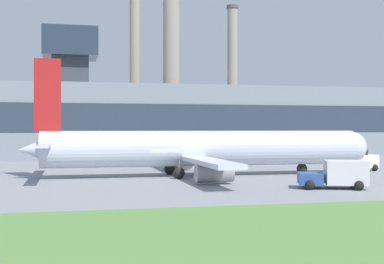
# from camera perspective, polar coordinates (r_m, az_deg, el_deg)

# --- Properties ---
(ground_plane) EXTENTS (400.00, 400.00, 0.00)m
(ground_plane) POSITION_cam_1_polar(r_m,az_deg,el_deg) (46.94, -2.99, -4.88)
(ground_plane) COLOR gray
(terminal_building) EXTENTS (81.82, 14.35, 18.65)m
(terminal_building) POSITION_cam_1_polar(r_m,az_deg,el_deg) (79.78, -7.41, 1.25)
(terminal_building) COLOR gray
(terminal_building) RESTS_ON ground_plane
(smokestack_left) EXTENTS (2.59, 2.59, 37.79)m
(smokestack_left) POSITION_cam_1_polar(r_m,az_deg,el_deg) (112.53, -6.09, 7.87)
(smokestack_left) COLOR gray
(smokestack_left) RESTS_ON ground_plane
(smokestack_right) EXTENTS (3.96, 3.96, 34.97)m
(smokestack_right) POSITION_cam_1_polar(r_m,az_deg,el_deg) (111.61, -2.21, 7.24)
(smokestack_right) COLOR gray
(smokestack_right) RESTS_ON ground_plane
(smokestack_far) EXTENTS (2.58, 2.58, 31.26)m
(smokestack_far) POSITION_cam_1_polar(r_m,az_deg,el_deg) (117.99, 4.34, 5.93)
(smokestack_far) COLOR gray
(smokestack_far) RESTS_ON ground_plane
(airplane) EXTENTS (32.21, 25.98, 10.23)m
(airplane) POSITION_cam_1_polar(r_m,az_deg,el_deg) (48.21, 0.91, -1.83)
(airplane) COLOR silver
(airplane) RESTS_ON ground_plane
(pushback_tug) EXTENTS (4.37, 2.94, 2.14)m
(pushback_tug) POSITION_cam_1_polar(r_m,az_deg,el_deg) (56.44, 17.32, -3.02)
(pushback_tug) COLOR white
(pushback_tug) RESTS_ON ground_plane
(baggage_truck) EXTENTS (5.26, 3.88, 2.01)m
(baggage_truck) POSITION_cam_1_polar(r_m,az_deg,el_deg) (39.65, 15.27, -4.40)
(baggage_truck) COLOR #2D4C93
(baggage_truck) RESTS_ON ground_plane
(ground_crew_person) EXTENTS (0.58, 0.58, 1.85)m
(ground_crew_person) POSITION_cam_1_polar(r_m,az_deg,el_deg) (43.67, 15.37, -4.04)
(ground_crew_person) COLOR #23283D
(ground_crew_person) RESTS_ON ground_plane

